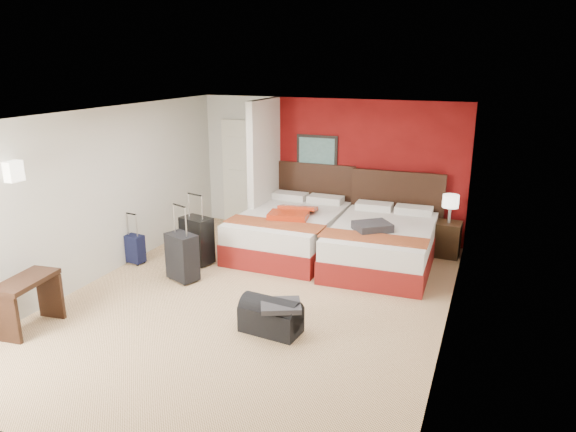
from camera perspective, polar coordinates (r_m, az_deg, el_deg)
The scene contains 17 objects.
ground at distance 7.37m, azimuth -3.61°, elevation -8.99°, with size 6.50×6.50×0.00m, color #DAB586.
room_walls at distance 8.77m, azimuth -8.14°, elevation 3.75°, with size 5.02×6.52×2.50m.
red_accent_panel at distance 9.66m, azimuth 8.54°, elevation 4.86°, with size 3.50×0.04×2.50m, color maroon.
partition_wall at distance 9.63m, azimuth -2.54°, elevation 4.99°, with size 0.12×1.20×2.50m, color silver.
entry_door at distance 10.52m, azimuth -4.95°, elevation 4.67°, with size 0.82×0.06×2.05m, color silver.
bed_left at distance 9.05m, azimuth 0.20°, elevation -1.75°, with size 1.56×2.23×0.67m, color white.
bed_right at distance 8.54m, azimuth 10.02°, elevation -3.16°, with size 1.54×2.20×0.66m, color white.
red_suitcase_open at distance 8.81m, azimuth 0.57°, elevation 0.39°, with size 0.63×0.87×0.11m, color #AC2A0E.
jacket_bundle at distance 8.16m, azimuth 9.04°, elevation -1.14°, with size 0.52×0.42×0.13m, color #333237.
nightstand at distance 9.23m, azimuth 16.72°, elevation -2.39°, with size 0.41×0.41×0.58m, color black.
table_lamp at distance 9.08m, azimuth 16.99°, elevation 0.74°, with size 0.26×0.26×0.47m, color silver.
suitcase_black at distance 8.61m, azimuth -9.72°, elevation -2.72°, with size 0.49×0.31×0.74m, color black.
suitcase_charcoal at distance 8.00m, azimuth -11.27°, elevation -4.48°, with size 0.47×0.29×0.69m, color black.
suitcase_navy at distance 8.89m, azimuth -16.16°, elevation -3.54°, with size 0.32×0.19×0.44m, color #111533.
duffel_bag at distance 6.49m, azimuth -1.86°, elevation -10.86°, with size 0.72×0.38×0.36m, color black.
jacket_draped at distance 6.30m, azimuth -0.79°, elevation -9.57°, with size 0.47×0.39×0.06m, color #323237.
desk at distance 7.20m, azimuth -26.05°, elevation -8.48°, with size 0.40×0.79×0.66m, color black.
Camera 1 is at (2.87, -6.00, 3.16)m, focal length 33.14 mm.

